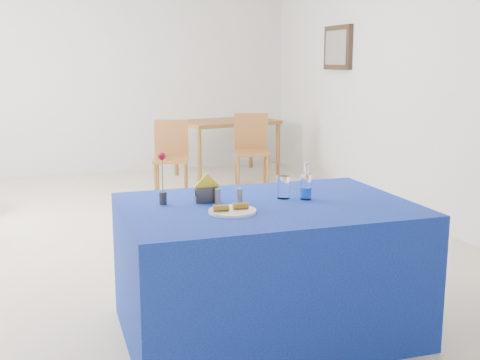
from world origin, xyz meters
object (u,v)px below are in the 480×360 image
object	(u,v)px
water_bottle	(306,187)
chair_bg_left	(171,153)
chair_bg_right	(252,146)
plate	(232,211)
blue_table	(266,268)
oak_table	(227,126)

from	to	relation	value
water_bottle	chair_bg_left	distance (m)	3.70
water_bottle	chair_bg_right	world-z (taller)	water_bottle
plate	water_bottle	distance (m)	0.53
water_bottle	chair_bg_left	xyz separation A→B (m)	(-0.04, 3.69, -0.33)
plate	blue_table	bearing A→B (deg)	28.83
blue_table	oak_table	bearing A→B (deg)	75.96
plate	water_bottle	xyz separation A→B (m)	(0.50, 0.17, 0.06)
blue_table	chair_bg_right	xyz separation A→B (m)	(1.22, 3.80, 0.15)
blue_table	chair_bg_right	size ratio (longest dim) A/B	1.74
oak_table	blue_table	bearing A→B (deg)	-104.04
chair_bg_left	chair_bg_right	distance (m)	1.01
oak_table	chair_bg_right	world-z (taller)	chair_bg_right
plate	blue_table	world-z (taller)	plate
chair_bg_right	blue_table	bearing A→B (deg)	-93.02
water_bottle	chair_bg_right	size ratio (longest dim) A/B	0.23
plate	water_bottle	bearing A→B (deg)	18.92
plate	water_bottle	world-z (taller)	water_bottle
blue_table	oak_table	xyz separation A→B (m)	(1.18, 4.73, 0.30)
plate	oak_table	world-z (taller)	plate
plate	oak_table	bearing A→B (deg)	73.64
water_bottle	oak_table	distance (m)	4.78
plate	chair_bg_right	size ratio (longest dim) A/B	0.28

